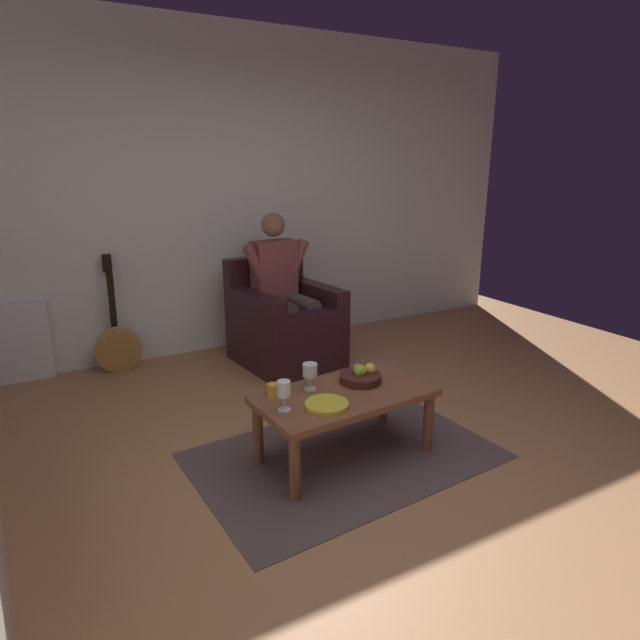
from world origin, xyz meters
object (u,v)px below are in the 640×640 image
object	(u,v)px
wine_glass_far	(284,391)
fruit_bowl	(361,376)
coffee_table	(345,402)
wine_glass_near	(310,372)
guitar	(118,346)
person_seated	(283,285)
armchair	(284,325)
decorative_dish	(327,405)
candle_jar	(273,390)

from	to	relation	value
wine_glass_far	fruit_bowl	bearing A→B (deg)	-167.04
coffee_table	wine_glass_near	bearing A→B (deg)	-42.76
guitar	wine_glass_near	bearing A→B (deg)	112.72
person_seated	guitar	xyz separation A→B (m)	(1.29, -0.43, -0.46)
wine_glass_near	wine_glass_far	xyz separation A→B (m)	(0.25, 0.18, 0.00)
guitar	fruit_bowl	distance (m)	2.24
armchair	wine_glass_far	size ratio (longest dim) A/B	5.42
fruit_bowl	decorative_dish	xyz separation A→B (m)	(0.34, 0.20, -0.03)
wine_glass_far	candle_jar	xyz separation A→B (m)	(-0.02, -0.19, -0.07)
armchair	wine_glass_near	world-z (taller)	armchair
decorative_dish	candle_jar	world-z (taller)	candle_jar
coffee_table	guitar	distance (m)	2.24
person_seated	guitar	world-z (taller)	person_seated
candle_jar	fruit_bowl	bearing A→B (deg)	173.52
wine_glass_far	guitar	bearing A→B (deg)	-75.20
person_seated	armchair	bearing A→B (deg)	90.00
person_seated	fruit_bowl	xyz separation A→B (m)	(0.18, 1.51, -0.23)
coffee_table	person_seated	bearing A→B (deg)	-102.22
fruit_bowl	decorative_dish	distance (m)	0.40
wine_glass_near	decorative_dish	xyz separation A→B (m)	(0.03, 0.25, -0.10)
coffee_table	wine_glass_far	size ratio (longest dim) A/B	6.29
person_seated	guitar	bearing A→B (deg)	-25.71
coffee_table	wine_glass_near	size ratio (longest dim) A/B	6.70
armchair	decorative_dish	world-z (taller)	armchair
fruit_bowl	decorative_dish	bearing A→B (deg)	30.03
wine_glass_near	candle_jar	size ratio (longest dim) A/B	2.16
armchair	fruit_bowl	size ratio (longest dim) A/B	3.62
candle_jar	decorative_dish	bearing A→B (deg)	127.07
fruit_bowl	coffee_table	bearing A→B (deg)	29.29
fruit_bowl	armchair	bearing A→B (deg)	-97.02
guitar	fruit_bowl	size ratio (longest dim) A/B	3.89
person_seated	coffee_table	xyz separation A→B (m)	(0.35, 1.60, -0.33)
decorative_dish	candle_jar	bearing A→B (deg)	-52.93
coffee_table	guitar	world-z (taller)	guitar
armchair	person_seated	bearing A→B (deg)	-90.00
coffee_table	wine_glass_far	world-z (taller)	wine_glass_far
coffee_table	decorative_dish	xyz separation A→B (m)	(0.18, 0.11, 0.07)
fruit_bowl	candle_jar	bearing A→B (deg)	-6.48
armchair	coffee_table	size ratio (longest dim) A/B	0.86
coffee_table	fruit_bowl	world-z (taller)	fruit_bowl
person_seated	decorative_dish	size ratio (longest dim) A/B	5.34
person_seated	coffee_table	world-z (taller)	person_seated
coffee_table	fruit_bowl	distance (m)	0.21
armchair	wine_glass_near	size ratio (longest dim) A/B	5.77
coffee_table	decorative_dish	bearing A→B (deg)	30.69
armchair	person_seated	size ratio (longest dim) A/B	0.71
armchair	guitar	distance (m)	1.37
person_seated	wine_glass_near	distance (m)	1.55
armchair	candle_jar	bearing A→B (deg)	56.08
coffee_table	candle_jar	world-z (taller)	candle_jar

